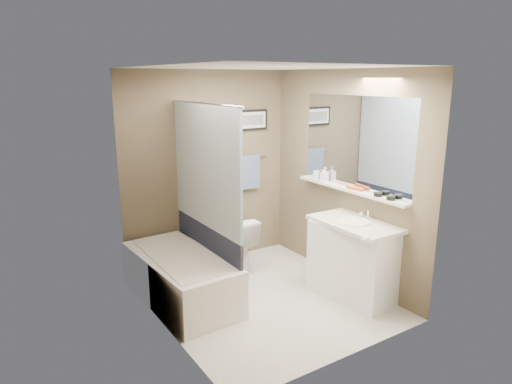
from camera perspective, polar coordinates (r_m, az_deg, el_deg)
ground at (r=5.02m, az=0.95°, el=-13.19°), size 2.50×2.50×0.00m
ceiling at (r=4.46m, az=1.08°, el=15.09°), size 2.20×2.50×0.04m
wall_back at (r=5.64m, az=-5.97°, el=2.74°), size 2.20×0.04×2.40m
wall_front at (r=3.68m, az=11.75°, el=-3.65°), size 2.20×0.04×2.40m
wall_left at (r=4.11m, az=-11.59°, el=-1.74°), size 0.04×2.50×2.40m
wall_right at (r=5.26m, az=10.84°, el=1.75°), size 0.04×2.50×2.40m
tile_surround at (r=4.62m, az=-13.89°, el=-2.70°), size 0.02×1.55×2.00m
curtain_rod at (r=4.70m, az=-6.54°, el=10.93°), size 0.02×1.55×0.02m
curtain_upper at (r=4.78m, az=-6.32°, el=3.13°), size 0.03×1.45×1.28m
curtain_lower at (r=5.00m, az=-6.07°, el=-6.13°), size 0.03×1.45×0.36m
mirror at (r=5.09m, az=12.31°, el=6.07°), size 0.02×1.60×1.00m
shelf at (r=5.15m, az=11.57°, el=0.30°), size 0.12×1.60×0.03m
towel_bar at (r=5.87m, az=-1.12°, el=4.26°), size 0.60×0.02×0.02m
towel at (r=5.89m, az=-1.01°, el=2.51°), size 0.34×0.05×0.44m
art_frame at (r=5.82m, az=-1.23°, el=8.95°), size 0.62×0.02×0.26m
art_mat at (r=5.81m, az=-1.16°, el=8.94°), size 0.56×0.00×0.20m
art_image at (r=5.81m, az=-1.14°, el=8.94°), size 0.50×0.00×0.13m
door at (r=4.12m, az=17.23°, el=-4.98°), size 0.80×0.02×2.00m
door_handle at (r=3.92m, az=13.51°, el=-5.73°), size 0.10×0.02×0.02m
bathtub at (r=4.95m, az=-9.39°, el=-10.59°), size 0.78×1.53×0.50m
tub_rim at (r=4.85m, az=-9.51°, el=-7.91°), size 0.56×1.36×0.02m
toilet at (r=5.65m, az=-2.77°, el=-6.32°), size 0.39×0.66×0.66m
vanity at (r=5.03m, az=12.09°, el=-8.45°), size 0.61×0.96×0.80m
countertop at (r=4.88m, az=12.26°, el=-3.91°), size 0.54×0.96×0.04m
sink_basin at (r=4.87m, az=12.19°, el=-3.62°), size 0.34×0.34×0.01m
faucet_spout at (r=4.99m, az=13.85°, el=-2.76°), size 0.02×0.02×0.10m
faucet_knob at (r=5.06m, az=13.02°, el=-2.71°), size 0.05×0.05×0.05m
candle_bowl_near at (r=4.75m, az=16.50°, el=-0.72°), size 0.09×0.09×0.04m
candle_bowl_far at (r=4.86m, az=15.00°, el=-0.29°), size 0.09×0.09×0.04m
hair_brush_front at (r=5.08m, az=12.28°, el=0.50°), size 0.07×0.22×0.04m
pink_comb at (r=5.29m, az=10.03°, el=0.95°), size 0.04×0.16×0.01m
glass_jar at (r=5.54m, az=7.54°, el=2.13°), size 0.08×0.08×0.10m
soap_bottle at (r=5.42m, az=8.57°, el=2.19°), size 0.08×0.09×0.17m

